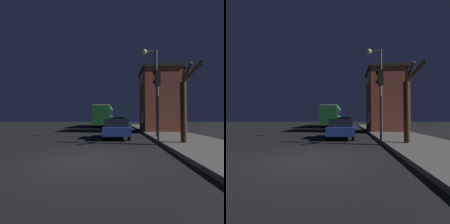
% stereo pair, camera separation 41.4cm
% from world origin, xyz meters
% --- Properties ---
extents(ground_plane, '(120.00, 120.00, 0.00)m').
position_xyz_m(ground_plane, '(0.00, 0.00, 0.00)').
color(ground_plane, black).
extents(brick_building, '(4.07, 4.84, 6.70)m').
position_xyz_m(brick_building, '(5.67, 12.97, 3.54)').
color(brick_building, brown).
rests_on(brick_building, sidewalk).
extents(streetlamp, '(1.17, 0.40, 6.59)m').
position_xyz_m(streetlamp, '(3.72, 6.74, 4.55)').
color(streetlamp, '#4C4C4C').
rests_on(streetlamp, sidewalk).
extents(traffic_light, '(0.43, 0.24, 4.32)m').
position_xyz_m(traffic_light, '(3.37, 3.63, 3.10)').
color(traffic_light, '#4C4C4C').
rests_on(traffic_light, ground).
extents(bare_tree, '(1.28, 1.46, 4.42)m').
position_xyz_m(bare_tree, '(4.83, 3.36, 2.41)').
color(bare_tree, '#382819').
rests_on(bare_tree, sidewalk).
extents(bus, '(2.55, 12.00, 3.45)m').
position_xyz_m(bus, '(-1.30, 23.88, 2.06)').
color(bus, '#1E6B33').
rests_on(bus, ground).
extents(car_near_lane, '(1.89, 4.11, 1.48)m').
position_xyz_m(car_near_lane, '(1.02, 6.81, 0.77)').
color(car_near_lane, navy).
rests_on(car_near_lane, ground).
extents(car_mid_lane, '(1.90, 4.20, 1.63)m').
position_xyz_m(car_mid_lane, '(1.00, 15.76, 0.85)').
color(car_mid_lane, black).
rests_on(car_mid_lane, ground).
extents(car_far_lane, '(1.83, 4.07, 1.58)m').
position_xyz_m(car_far_lane, '(1.31, 24.13, 0.81)').
color(car_far_lane, '#B7BABF').
rests_on(car_far_lane, ground).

